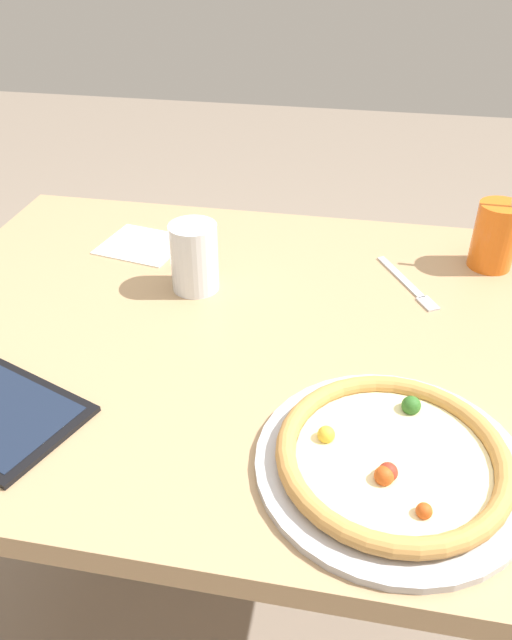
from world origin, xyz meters
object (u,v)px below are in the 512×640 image
object	(u,v)px
pizza_near	(392,459)
water_cup_clear	(194,257)
drink_cup_colored	(495,236)
fork	(409,285)

from	to	relation	value
pizza_near	water_cup_clear	distance (m)	0.53
drink_cup_colored	fork	distance (m)	0.20
water_cup_clear	fork	bearing A→B (deg)	11.26
water_cup_clear	fork	size ratio (longest dim) A/B	0.69
drink_cup_colored	fork	xyz separation A→B (m)	(-0.16, -0.11, -0.06)
pizza_near	water_cup_clear	xyz separation A→B (m)	(-0.36, 0.39, 0.05)
pizza_near	water_cup_clear	world-z (taller)	water_cup_clear
pizza_near	drink_cup_colored	xyz separation A→B (m)	(0.19, 0.57, 0.05)
drink_cup_colored	water_cup_clear	distance (m)	0.58
pizza_near	water_cup_clear	bearing A→B (deg)	133.27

